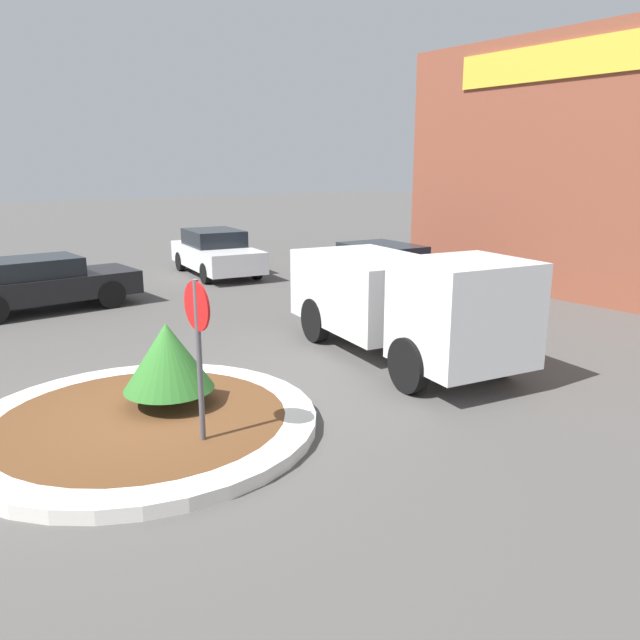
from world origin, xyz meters
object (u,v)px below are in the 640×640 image
at_px(utility_truck, 400,299).
at_px(parked_sedan_black, 41,283).
at_px(parked_sedan_blue, 385,269).
at_px(parked_sedan_white, 216,252).
at_px(stop_sign, 198,337).

xyz_separation_m(utility_truck, parked_sedan_black, (-8.33, -4.26, -0.43)).
distance_m(parked_sedan_blue, parked_sedan_white, 6.18).
bearing_deg(utility_truck, parked_sedan_black, -141.94).
bearing_deg(stop_sign, parked_sedan_white, 150.47).
height_order(stop_sign, parked_sedan_white, stop_sign).
xyz_separation_m(stop_sign, parked_sedan_white, (-11.72, 6.64, -0.78)).
distance_m(stop_sign, utility_truck, 5.05).
bearing_deg(utility_truck, parked_sedan_blue, 149.76).
bearing_deg(parked_sedan_black, utility_truck, -64.37).
height_order(parked_sedan_black, parked_sedan_white, parked_sedan_white).
height_order(stop_sign, parked_sedan_black, stop_sign).
height_order(utility_truck, parked_sedan_white, utility_truck).
bearing_deg(parked_sedan_black, parked_sedan_blue, -25.64).
distance_m(stop_sign, parked_sedan_white, 13.49).
relative_size(stop_sign, utility_truck, 0.39).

